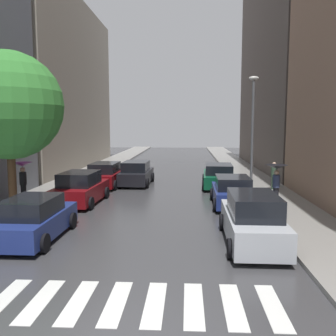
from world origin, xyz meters
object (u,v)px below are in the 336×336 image
object	(u,v)px
parked_car_right_nearest	(252,220)
pedestrian_by_kerb	(274,175)
pedestrian_foreground	(23,173)
lamp_post_right	(253,125)
parked_car_left_nearest	(34,219)
street_tree_left	(8,106)
parked_car_left_third	(106,175)
pedestrian_near_tree	(276,175)
parked_car_right_second	(232,192)
parked_car_left_second	(81,189)
parked_car_right_third	(219,176)
car_midroad	(136,174)

from	to	relation	value
parked_car_right_nearest	pedestrian_by_kerb	size ratio (longest dim) A/B	2.83
pedestrian_foreground	lamp_post_right	world-z (taller)	lamp_post_right
parked_car_left_nearest	street_tree_left	size ratio (longest dim) A/B	0.59
parked_car_left_third	pedestrian_near_tree	bearing A→B (deg)	-117.27
parked_car_right_nearest	parked_car_right_second	world-z (taller)	parked_car_right_nearest
pedestrian_by_kerb	parked_car_left_second	bearing A→B (deg)	10.29
parked_car_right_nearest	lamp_post_right	world-z (taller)	lamp_post_right
parked_car_right_nearest	pedestrian_by_kerb	bearing A→B (deg)	-16.21
parked_car_right_third	lamp_post_right	bearing A→B (deg)	-130.21
parked_car_left_nearest	parked_car_right_nearest	size ratio (longest dim) A/B	0.90
parked_car_left_second	parked_car_left_third	world-z (taller)	parked_car_left_second
parked_car_right_third	pedestrian_by_kerb	xyz separation A→B (m)	(3.27, -1.45, 0.30)
parked_car_left_third	parked_car_right_second	world-z (taller)	parked_car_left_third
parked_car_left_third	pedestrian_near_tree	xyz separation A→B (m)	(9.98, -5.46, 0.87)
parked_car_left_second	parked_car_right_third	xyz separation A→B (m)	(7.65, 5.49, -0.06)
parked_car_left_nearest	pedestrian_near_tree	distance (m)	11.69
parked_car_right_second	pedestrian_foreground	size ratio (longest dim) A/B	2.04
parked_car_left_nearest	parked_car_right_nearest	bearing A→B (deg)	-90.00
parked_car_left_third	lamp_post_right	bearing A→B (deg)	-98.38
lamp_post_right	pedestrian_by_kerb	bearing A→B (deg)	10.27
parked_car_left_nearest	parked_car_left_third	distance (m)	11.45
parked_car_right_nearest	parked_car_right_second	distance (m)	5.97
car_midroad	street_tree_left	xyz separation A→B (m)	(-4.38, -8.91, 4.19)
car_midroad	pedestrian_by_kerb	size ratio (longest dim) A/B	2.59
pedestrian_foreground	pedestrian_near_tree	distance (m)	13.12
parked_car_left_nearest	parked_car_right_second	size ratio (longest dim) A/B	1.04
parked_car_left_second	parked_car_right_second	world-z (taller)	parked_car_left_second
parked_car_right_third	pedestrian_near_tree	world-z (taller)	pedestrian_near_tree
parked_car_left_nearest	lamp_post_right	xyz separation A→B (m)	(9.42, 9.83, 3.36)
parked_car_right_nearest	street_tree_left	distance (m)	11.48
pedestrian_near_tree	street_tree_left	distance (m)	13.10
parked_car_right_third	parked_car_left_third	bearing A→B (deg)	93.52
pedestrian_by_kerb	street_tree_left	bearing A→B (deg)	16.99
parked_car_left_nearest	parked_car_right_third	bearing A→B (deg)	-32.78
parked_car_left_second	parked_car_right_third	distance (m)	9.42
pedestrian_by_kerb	street_tree_left	world-z (taller)	street_tree_left
pedestrian_by_kerb	parked_car_left_third	bearing A→B (deg)	-17.13
parked_car_right_third	pedestrian_near_tree	bearing A→B (deg)	-153.62
parked_car_right_second	pedestrian_near_tree	bearing A→B (deg)	-87.06
parked_car_right_third	lamp_post_right	distance (m)	4.20
parked_car_left_third	pedestrian_foreground	distance (m)	6.36
parked_car_right_third	pedestrian_by_kerb	bearing A→B (deg)	-111.20
street_tree_left	lamp_post_right	bearing A→B (deg)	28.74
parked_car_left_nearest	car_midroad	bearing A→B (deg)	-8.69
parked_car_right_second	car_midroad	xyz separation A→B (m)	(-5.81, 6.35, 0.04)
pedestrian_near_tree	car_midroad	bearing A→B (deg)	179.55
pedestrian_near_tree	lamp_post_right	size ratio (longest dim) A/B	0.29
parked_car_left_nearest	parked_car_right_third	size ratio (longest dim) A/B	0.91
street_tree_left	parked_car_right_second	bearing A→B (deg)	14.06
parked_car_left_third	parked_car_right_second	size ratio (longest dim) A/B	1.11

